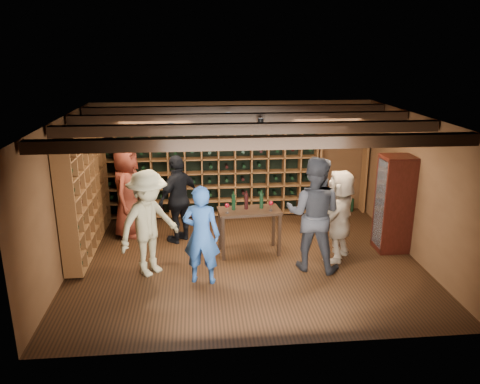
{
  "coord_description": "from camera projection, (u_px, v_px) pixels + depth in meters",
  "views": [
    {
      "loc": [
        -0.79,
        -7.49,
        3.61
      ],
      "look_at": [
        -0.07,
        0.2,
        1.2
      ],
      "focal_mm": 35.0,
      "sensor_mm": 36.0,
      "label": 1
    }
  ],
  "objects": [
    {
      "name": "guest_woman_black",
      "position": [
        179.0,
        199.0,
        8.84
      ],
      "size": [
        0.99,
        1.01,
        1.7
      ],
      "primitive_type": "imported",
      "rotation": [
        0.0,
        0.0,
        3.95
      ],
      "color": "black",
      "rests_on": "ground"
    },
    {
      "name": "guest_beige",
      "position": [
        339.0,
        215.0,
        8.1
      ],
      "size": [
        1.26,
        1.5,
        1.62
      ],
      "primitive_type": "imported",
      "rotation": [
        0.0,
        0.0,
        4.09
      ],
      "color": "#C0A98D",
      "rests_on": "ground"
    },
    {
      "name": "wine_rack_left",
      "position": [
        85.0,
        188.0,
        8.46
      ],
      "size": [
        0.3,
        2.65,
        2.2
      ],
      "color": "brown",
      "rests_on": "ground"
    },
    {
      "name": "man_blue_shirt",
      "position": [
        201.0,
        235.0,
        7.28
      ],
      "size": [
        0.65,
        0.49,
        1.6
      ],
      "primitive_type": "imported",
      "rotation": [
        0.0,
        0.0,
        2.95
      ],
      "color": "navy",
      "rests_on": "ground"
    },
    {
      "name": "display_cabinet",
      "position": [
        393.0,
        206.0,
        8.44
      ],
      "size": [
        0.55,
        0.5,
        1.75
      ],
      "color": "#360F0A",
      "rests_on": "ground"
    },
    {
      "name": "ground",
      "position": [
        245.0,
        260.0,
        8.26
      ],
      "size": [
        6.0,
        6.0,
        0.0
      ],
      "primitive_type": "plane",
      "color": "black",
      "rests_on": "ground"
    },
    {
      "name": "room_shell",
      "position": [
        245.0,
        123.0,
        7.59
      ],
      "size": [
        6.0,
        6.0,
        6.0
      ],
      "color": "brown",
      "rests_on": "ground"
    },
    {
      "name": "wine_rack_back",
      "position": [
        210.0,
        165.0,
        10.09
      ],
      "size": [
        4.65,
        0.3,
        2.2
      ],
      "color": "brown",
      "rests_on": "ground"
    },
    {
      "name": "guest_khaki",
      "position": [
        149.0,
        223.0,
        7.54
      ],
      "size": [
        1.27,
        1.26,
        1.76
      ],
      "primitive_type": "imported",
      "rotation": [
        0.0,
        0.0,
        0.76
      ],
      "color": "gray",
      "rests_on": "ground"
    },
    {
      "name": "tasting_table",
      "position": [
        249.0,
        215.0,
        8.34
      ],
      "size": [
        1.14,
        0.63,
        1.11
      ],
      "rotation": [
        0.0,
        0.0,
        0.07
      ],
      "color": "black",
      "rests_on": "ground"
    },
    {
      "name": "man_grey_suit",
      "position": [
        313.0,
        214.0,
        7.7
      ],
      "size": [
        1.15,
        1.04,
        1.93
      ],
      "primitive_type": "imported",
      "rotation": [
        0.0,
        0.0,
        2.73
      ],
      "color": "black",
      "rests_on": "ground"
    },
    {
      "name": "guest_red_floral",
      "position": [
        127.0,
        191.0,
        9.1
      ],
      "size": [
        0.76,
        0.99,
        1.83
      ],
      "primitive_type": "imported",
      "rotation": [
        0.0,
        0.0,
        1.36
      ],
      "color": "maroon",
      "rests_on": "ground"
    },
    {
      "name": "crate_shelf",
      "position": [
        344.0,
        144.0,
        10.22
      ],
      "size": [
        1.2,
        0.32,
        2.07
      ],
      "color": "brown",
      "rests_on": "ground"
    }
  ]
}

